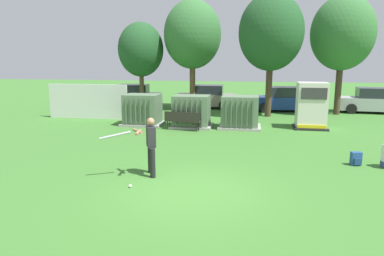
% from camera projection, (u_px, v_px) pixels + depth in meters
% --- Properties ---
extents(ground_plane, '(96.00, 96.00, 0.00)m').
position_uv_depth(ground_plane, '(190.00, 191.00, 9.34)').
color(ground_plane, '#3D752D').
extents(fence_panel, '(4.80, 0.12, 2.00)m').
position_uv_depth(fence_panel, '(88.00, 101.00, 20.62)').
color(fence_panel, silver).
rests_on(fence_panel, ground).
extents(transformer_west, '(2.10, 1.70, 1.62)m').
position_uv_depth(transformer_west, '(143.00, 110.00, 18.60)').
color(transformer_west, '#9E9B93').
rests_on(transformer_west, ground).
extents(transformer_mid_west, '(2.10, 1.70, 1.62)m').
position_uv_depth(transformer_mid_west, '(192.00, 112.00, 17.99)').
color(transformer_mid_west, '#9E9B93').
rests_on(transformer_mid_west, ground).
extents(transformer_mid_east, '(2.10, 1.70, 1.62)m').
position_uv_depth(transformer_mid_east, '(240.00, 113.00, 17.72)').
color(transformer_mid_east, '#9E9B93').
rests_on(transformer_mid_east, ground).
extents(generator_enclosure, '(1.60, 1.40, 2.30)m').
position_uv_depth(generator_enclosure, '(311.00, 106.00, 17.58)').
color(generator_enclosure, '#262626').
rests_on(generator_enclosure, ground).
extents(park_bench, '(1.84, 0.72, 0.92)m').
position_uv_depth(park_bench, '(182.00, 120.00, 17.20)').
color(park_bench, '#2D2823').
rests_on(park_bench, ground).
extents(batter, '(1.56, 0.93, 1.74)m').
position_uv_depth(batter, '(149.00, 143.00, 10.41)').
color(batter, black).
rests_on(batter, ground).
extents(sports_ball, '(0.09, 0.09, 0.09)m').
position_uv_depth(sports_ball, '(130.00, 186.00, 9.56)').
color(sports_ball, white).
rests_on(sports_ball, ground).
extents(backpack, '(0.35, 0.31, 0.44)m').
position_uv_depth(backpack, '(356.00, 159.00, 11.55)').
color(backpack, '#264C8C').
rests_on(backpack, ground).
extents(tree_left, '(3.09, 3.09, 5.91)m').
position_uv_depth(tree_left, '(141.00, 50.00, 24.18)').
color(tree_left, brown).
rests_on(tree_left, ground).
extents(tree_center_left, '(3.83, 3.83, 7.33)m').
position_uv_depth(tree_center_left, '(192.00, 35.00, 23.63)').
color(tree_center_left, brown).
rests_on(tree_center_left, ground).
extents(tree_center_right, '(3.78, 3.78, 7.22)m').
position_uv_depth(tree_center_right, '(271.00, 33.00, 20.64)').
color(tree_center_right, '#4C3828').
rests_on(tree_center_right, ground).
extents(tree_right, '(3.78, 3.78, 7.23)m').
position_uv_depth(tree_right, '(343.00, 33.00, 21.41)').
color(tree_right, '#4C3828').
rests_on(tree_right, ground).
extents(parked_car_leftmost, '(4.36, 2.26, 1.62)m').
position_uv_depth(parked_car_leftmost, '(132.00, 96.00, 25.99)').
color(parked_car_leftmost, '#B2B2B7').
rests_on(parked_car_leftmost, ground).
extents(parked_car_left_of_center, '(4.25, 2.02, 1.62)m').
position_uv_depth(parked_car_left_of_center, '(206.00, 97.00, 25.27)').
color(parked_car_left_of_center, gray).
rests_on(parked_car_left_of_center, ground).
extents(parked_car_right_of_center, '(4.39, 2.34, 1.62)m').
position_uv_depth(parked_car_right_of_center, '(283.00, 100.00, 23.66)').
color(parked_car_right_of_center, navy).
rests_on(parked_car_right_of_center, ground).
extents(parked_car_rightmost, '(4.34, 2.22, 1.62)m').
position_uv_depth(parked_car_rightmost, '(372.00, 101.00, 22.91)').
color(parked_car_rightmost, '#B2B2B7').
rests_on(parked_car_rightmost, ground).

